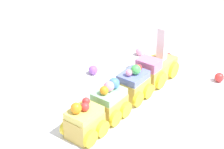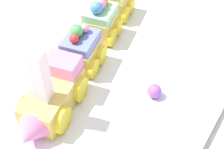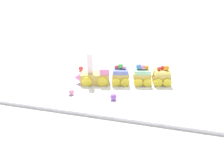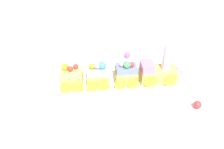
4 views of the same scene
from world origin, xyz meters
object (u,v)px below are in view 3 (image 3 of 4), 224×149
at_px(gumball_pink, 71,92).
at_px(gumball_purple, 113,97).
at_px(cake_train_locomotive, 93,76).
at_px(cake_car_mint, 142,76).
at_px(cake_car_blueberry, 120,76).
at_px(cake_car_lemon, 162,77).
at_px(gumball_red, 81,69).

bearing_deg(gumball_pink, gumball_purple, 179.83).
bearing_deg(gumball_purple, cake_train_locomotive, -45.37).
xyz_separation_m(cake_train_locomotive, cake_car_mint, (-0.18, -0.04, 0.00)).
bearing_deg(cake_car_blueberry, gumball_pink, 28.92).
xyz_separation_m(cake_train_locomotive, gumball_pink, (0.04, 0.11, -0.02)).
distance_m(cake_car_lemon, gumball_purple, 0.23).
relative_size(cake_car_lemon, gumball_pink, 3.86).
xyz_separation_m(cake_train_locomotive, gumball_purple, (-0.11, 0.11, -0.02)).
distance_m(cake_train_locomotive, gumball_pink, 0.12).
bearing_deg(gumball_pink, gumball_red, -77.52).
bearing_deg(gumball_pink, cake_train_locomotive, -112.37).
xyz_separation_m(cake_car_blueberry, gumball_purple, (-0.00, 0.13, -0.02)).
height_order(gumball_pink, gumball_purple, gumball_purple).
bearing_deg(cake_car_mint, gumball_purple, 49.94).
xyz_separation_m(gumball_pink, gumball_purple, (-0.15, 0.00, 0.00)).
distance_m(cake_car_mint, cake_car_lemon, 0.08).
bearing_deg(cake_car_blueberry, cake_car_mint, 179.85).
distance_m(cake_train_locomotive, gumball_purple, 0.15).
height_order(cake_car_lemon, gumball_red, cake_car_lemon).
bearing_deg(cake_train_locomotive, cake_car_mint, -180.00).
height_order(cake_train_locomotive, cake_car_mint, cake_train_locomotive).
relative_size(cake_car_blueberry, cake_car_lemon, 1.00).
height_order(cake_train_locomotive, gumball_pink, cake_train_locomotive).
xyz_separation_m(cake_car_blueberry, gumball_red, (0.19, -0.08, -0.02)).
relative_size(cake_car_blueberry, cake_car_mint, 0.99).
relative_size(cake_car_blueberry, gumball_pink, 3.88).
relative_size(cake_car_mint, gumball_purple, 3.61).
xyz_separation_m(cake_car_mint, gumball_pink, (0.23, 0.15, -0.02)).
height_order(gumball_pink, gumball_red, gumball_red).
height_order(cake_train_locomotive, cake_car_blueberry, cake_train_locomotive).
height_order(cake_car_mint, gumball_purple, cake_car_mint).
height_order(cake_car_blueberry, gumball_pink, cake_car_blueberry).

